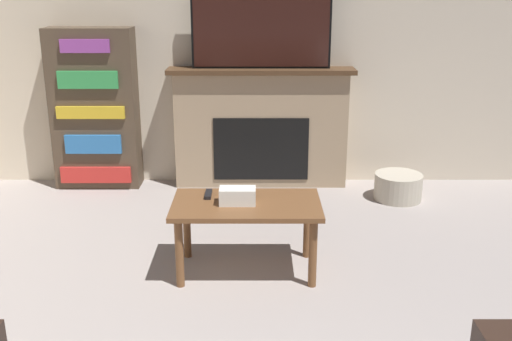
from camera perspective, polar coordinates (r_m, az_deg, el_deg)
The scene contains 8 objects.
wall_back at distance 5.26m, azimuth -0.09°, elevation 13.28°, with size 6.13×0.06×2.70m.
fireplace at distance 5.25m, azimuth 0.39°, elevation 4.15°, with size 1.60×0.28×1.04m.
tv at distance 5.10m, azimuth 0.41°, elevation 13.47°, with size 1.16×0.03×0.68m.
coffee_table at distance 3.69m, azimuth -1.00°, elevation -4.06°, with size 0.91×0.52×0.46m.
tissue_box at distance 3.63m, azimuth -1.86°, elevation -2.43°, with size 0.22×0.12×0.10m.
remote_control at distance 3.78m, azimuth -4.64°, elevation -2.26°, with size 0.04×0.15×0.02m.
bookshelf at distance 5.38m, azimuth -15.20°, elevation 5.63°, with size 0.73×0.29×1.38m.
storage_basket at distance 5.14m, azimuth 13.30°, elevation -1.51°, with size 0.39×0.39×0.22m.
Camera 1 is at (0.00, -0.72, 1.77)m, focal length 42.00 mm.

